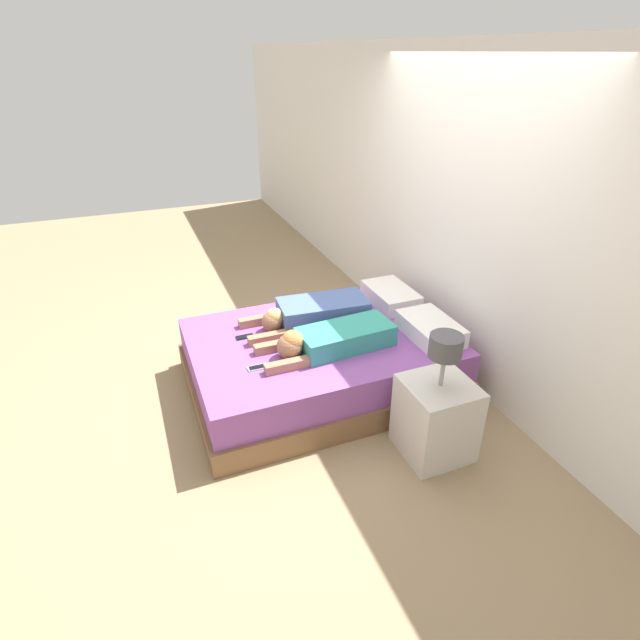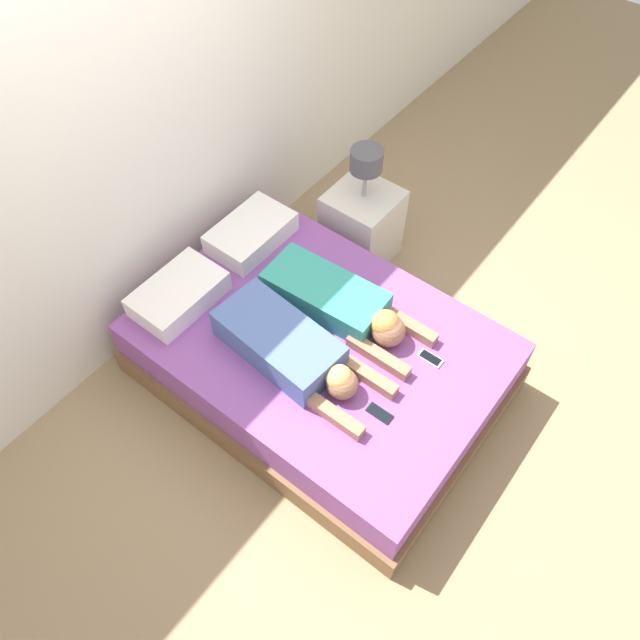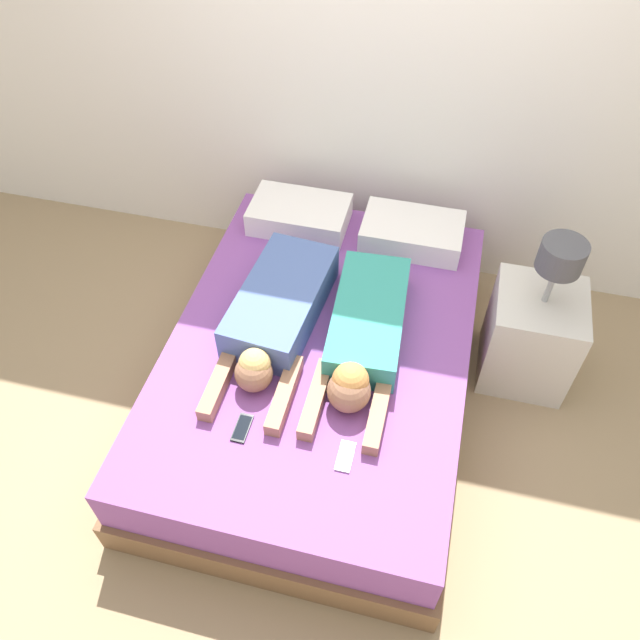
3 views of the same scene
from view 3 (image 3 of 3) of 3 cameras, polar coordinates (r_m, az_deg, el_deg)
ground_plane at (r=3.43m, az=-0.00°, el=-6.80°), size 12.00×12.00×0.00m
wall_back at (r=3.49m, az=5.19°, el=22.48°), size 12.00×0.06×2.60m
bed at (r=3.25m, az=-0.00°, el=-4.51°), size 1.51×2.12×0.47m
pillow_head_left at (r=3.64m, az=-1.88°, el=9.61°), size 0.55×0.35×0.14m
pillow_head_right at (r=3.56m, az=8.42°, el=7.92°), size 0.55×0.35×0.14m
person_left at (r=3.05m, az=-4.01°, el=0.51°), size 0.43×1.08×0.20m
person_right at (r=2.97m, az=3.99°, el=-1.54°), size 0.38×1.07×0.23m
cell_phone_left at (r=2.79m, az=-7.12°, el=-9.77°), size 0.06×0.14×0.01m
cell_phone_right at (r=2.70m, az=2.34°, el=-12.35°), size 0.06×0.14×0.01m
nightstand at (r=3.47m, az=18.79°, el=-1.09°), size 0.45×0.45×0.94m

